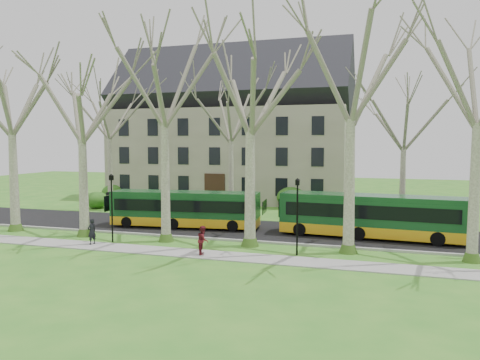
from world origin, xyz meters
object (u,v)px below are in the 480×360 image
bus_lead (185,209)px  pedestrian_b (203,240)px  bus_follow (370,216)px  pedestrian_a (92,232)px

bus_lead → pedestrian_b: 8.80m
bus_lead → bus_follow: 13.38m
bus_lead → pedestrian_a: bearing=-119.9°
bus_follow → pedestrian_b: bearing=-135.2°
pedestrian_b → pedestrian_a: bearing=70.1°
pedestrian_a → bus_lead: bearing=174.4°
pedestrian_b → bus_follow: bearing=-66.4°
bus_lead → bus_follow: size_ratio=0.93×
pedestrian_a → pedestrian_b: pedestrian_b is taller
bus_follow → pedestrian_a: 18.05m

